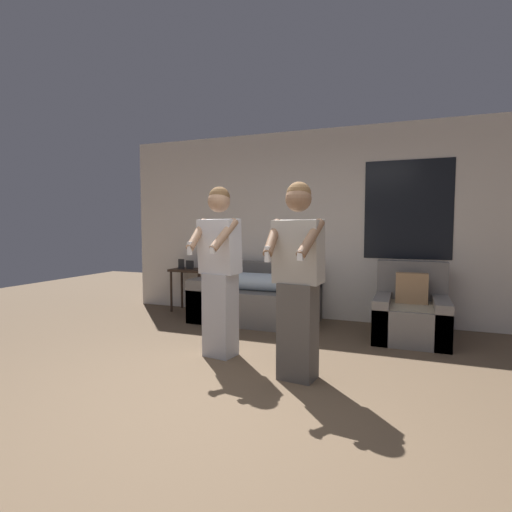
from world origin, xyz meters
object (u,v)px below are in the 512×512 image
person_left (220,270)px  side_table (190,276)px  couch (256,299)px  armchair (411,314)px  person_right (298,279)px

person_left → side_table: bearing=128.1°
couch → person_left: person_left is taller
armchair → person_left: person_left is taller
armchair → person_left: 2.39m
side_table → armchair: bearing=-6.9°
armchair → person_right: bearing=-118.3°
couch → person_left: 1.67m
couch → armchair: size_ratio=1.84×
couch → armchair: armchair is taller
person_right → person_left: bearing=160.8°
couch → armchair: 2.04m
couch → person_right: 2.24m
person_right → side_table: bearing=137.6°
side_table → person_left: bearing=-51.9°
armchair → person_left: bearing=-142.5°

